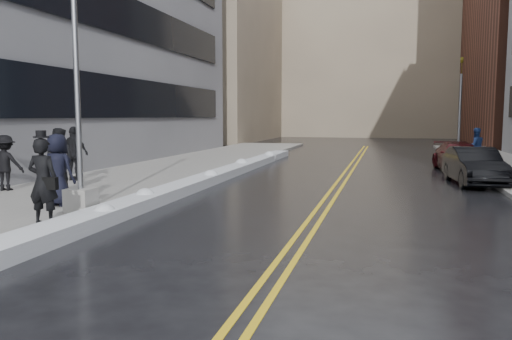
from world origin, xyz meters
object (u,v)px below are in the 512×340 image
Objects in this scene: lamppost at (78,118)px; car_black at (474,166)px; pedestrian_c at (58,170)px; traffic_signal at (460,103)px; pedestrian_east at (475,146)px; pedestrian_b at (59,160)px; pedestrian_fedora at (43,182)px; pedestrian_e at (5,163)px; car_maroon at (459,157)px; pedestrian_d at (75,153)px.

lamppost is 1.78× the size of car_black.
traffic_signal is at bearing -114.87° from pedestrian_c.
lamppost reaches higher than car_black.
pedestrian_c reaches higher than pedestrian_east.
pedestrian_c is at bearing 115.73° from pedestrian_b.
pedestrian_e is at bearing -45.36° from pedestrian_fedora.
pedestrian_c is 1.08× the size of pedestrian_e.
pedestrian_east is at bearing -123.99° from pedestrian_c.
pedestrian_b is at bearing -159.72° from car_black.
pedestrian_east is (-0.00, -6.13, -2.33)m from traffic_signal.
pedestrian_e is 0.39× the size of car_maroon.
pedestrian_e is (-16.37, -19.37, -2.34)m from traffic_signal.
pedestrian_b reaches higher than pedestrian_e.
pedestrian_c reaches higher than car_maroon.
pedestrian_e is 0.98× the size of pedestrian_east.
lamppost is 3.72× the size of pedestrian_d.
traffic_signal is 6.56m from pedestrian_east.
car_maroon is (0.09, 4.78, -0.03)m from car_black.
pedestrian_d is 18.86m from pedestrian_east.
car_black is at bearing -164.11° from pedestrian_b.
pedestrian_fedora is 8.07m from pedestrian_d.
pedestrian_east is 0.40× the size of car_maroon.
traffic_signal is at bearing 79.61° from car_black.
pedestrian_east is 2.25m from car_maroon.
pedestrian_east is at bearing 58.85° from car_maroon.
pedestrian_c is 4.01m from pedestrian_e.
pedestrian_e is (-4.67, 4.18, -0.07)m from pedestrian_fedora.
pedestrian_b reaches higher than pedestrian_c.
car_maroon is at bearing -128.26° from pedestrian_fedora.
car_black is (15.28, 6.48, -0.35)m from pedestrian_e.
pedestrian_east is (15.72, 10.42, -0.10)m from pedestrian_d.
lamppost reaches higher than car_maroon.
car_black is (10.61, 10.66, -0.42)m from pedestrian_fedora.
traffic_signal is 3.07× the size of pedestrian_fedora.
pedestrian_d reaches higher than car_black.
car_black is at bearing -160.64° from pedestrian_d.
lamppost reaches higher than pedestrian_b.
lamppost is 3.71× the size of pedestrian_b.
lamppost is 1.27× the size of traffic_signal.
pedestrian_b is 1.05× the size of pedestrian_c.
pedestrian_fedora is 18.79m from car_maroon.
pedestrian_b reaches higher than pedestrian_east.
pedestrian_c is 1.06× the size of pedestrian_east.
traffic_signal reaches higher than pedestrian_east.
pedestrian_d is 0.44× the size of car_maroon.
pedestrian_e is at bearing -130.20° from traffic_signal.
car_maroon is (13.39, 11.21, -0.50)m from pedestrian_b.
pedestrian_c is (-1.21, 2.16, 0.00)m from pedestrian_fedora.
pedestrian_east reaches higher than car_black.
lamppost is at bearing -132.21° from car_maroon.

